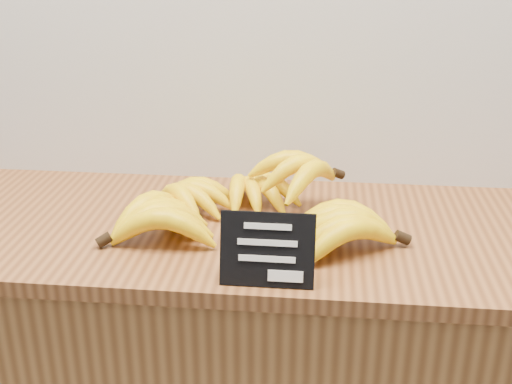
# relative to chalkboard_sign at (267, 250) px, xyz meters

# --- Properties ---
(counter_top) EXTENTS (1.47, 0.54, 0.03)m
(counter_top) POSITION_rel_chalkboard_sign_xyz_m (-0.04, 0.23, -0.08)
(counter_top) COLOR brown
(counter_top) RESTS_ON counter
(chalkboard_sign) EXTENTS (0.16, 0.04, 0.12)m
(chalkboard_sign) POSITION_rel_chalkboard_sign_xyz_m (0.00, 0.00, 0.00)
(chalkboard_sign) COLOR black
(chalkboard_sign) RESTS_ON counter_top
(banana_pile) EXTENTS (0.58, 0.41, 0.12)m
(banana_pile) POSITION_rel_chalkboard_sign_xyz_m (-0.04, 0.22, -0.02)
(banana_pile) COLOR yellow
(banana_pile) RESTS_ON counter_top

